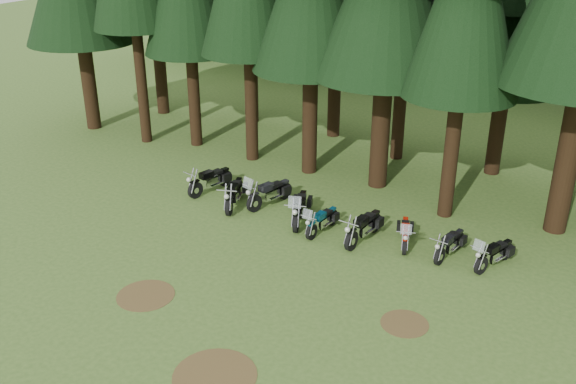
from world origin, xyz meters
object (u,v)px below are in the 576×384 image
at_px(motorcycle_0, 210,181).
at_px(motorcycle_6, 405,234).
at_px(motorcycle_1, 234,194).
at_px(motorcycle_8, 494,255).
at_px(motorcycle_7, 450,245).
at_px(motorcycle_2, 269,194).
at_px(motorcycle_3, 300,209).
at_px(motorcycle_4, 322,221).
at_px(motorcycle_5, 364,228).

relative_size(motorcycle_0, motorcycle_6, 1.17).
relative_size(motorcycle_1, motorcycle_8, 1.12).
bearing_deg(motorcycle_0, motorcycle_7, 10.26).
height_order(motorcycle_7, motorcycle_8, motorcycle_8).
bearing_deg(motorcycle_2, motorcycle_3, -6.18).
relative_size(motorcycle_4, motorcycle_5, 0.86).
xyz_separation_m(motorcycle_5, motorcycle_6, (1.40, 0.43, -0.07)).
xyz_separation_m(motorcycle_1, motorcycle_2, (1.19, 0.73, 0.01)).
distance_m(motorcycle_5, motorcycle_8, 4.51).
bearing_deg(motorcycle_5, motorcycle_6, 23.47).
relative_size(motorcycle_3, motorcycle_8, 1.19).
relative_size(motorcycle_3, motorcycle_4, 1.19).
bearing_deg(motorcycle_3, motorcycle_2, 139.02).
bearing_deg(motorcycle_2, motorcycle_1, -133.08).
height_order(motorcycle_4, motorcycle_8, motorcycle_8).
height_order(motorcycle_3, motorcycle_4, motorcycle_3).
distance_m(motorcycle_2, motorcycle_6, 5.86).
height_order(motorcycle_1, motorcycle_3, motorcycle_3).
distance_m(motorcycle_3, motorcycle_7, 5.71).
relative_size(motorcycle_6, motorcycle_8, 0.97).
xyz_separation_m(motorcycle_0, motorcycle_1, (1.63, -0.67, 0.01)).
xyz_separation_m(motorcycle_3, motorcycle_7, (5.71, 0.18, -0.10)).
bearing_deg(motorcycle_6, motorcycle_4, 171.72).
bearing_deg(motorcycle_1, motorcycle_0, 138.24).
xyz_separation_m(motorcycle_2, motorcycle_7, (7.44, -0.51, -0.09)).
xyz_separation_m(motorcycle_5, motorcycle_8, (4.49, 0.42, -0.06)).
xyz_separation_m(motorcycle_3, motorcycle_8, (7.19, 0.21, -0.08)).
xyz_separation_m(motorcycle_1, motorcycle_5, (5.63, -0.18, 0.00)).
bearing_deg(motorcycle_6, motorcycle_0, 158.29).
bearing_deg(motorcycle_1, motorcycle_6, -17.41).
height_order(motorcycle_4, motorcycle_5, motorcycle_4).
bearing_deg(motorcycle_3, motorcycle_4, -36.73).
distance_m(motorcycle_1, motorcycle_7, 8.64).
relative_size(motorcycle_5, motorcycle_8, 1.17).
xyz_separation_m(motorcycle_3, motorcycle_4, (1.11, -0.35, -0.09)).
height_order(motorcycle_1, motorcycle_4, motorcycle_4).
relative_size(motorcycle_1, motorcycle_2, 0.96).
distance_m(motorcycle_6, motorcycle_7, 1.61).
bearing_deg(motorcycle_8, motorcycle_4, -154.36).
distance_m(motorcycle_6, motorcycle_8, 3.09).
bearing_deg(motorcycle_0, motorcycle_2, 14.04).
bearing_deg(motorcycle_8, motorcycle_0, -161.65).
bearing_deg(motorcycle_0, motorcycle_3, 4.91).
xyz_separation_m(motorcycle_6, motorcycle_8, (3.09, -0.01, 0.02)).
bearing_deg(motorcycle_4, motorcycle_2, 165.99).
xyz_separation_m(motorcycle_6, motorcycle_7, (1.61, -0.03, -0.00)).
bearing_deg(motorcycle_5, motorcycle_2, 174.85).
distance_m(motorcycle_1, motorcycle_2, 1.40).
bearing_deg(motorcycle_5, motorcycle_3, -178.17).
distance_m(motorcycle_0, motorcycle_8, 11.75).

